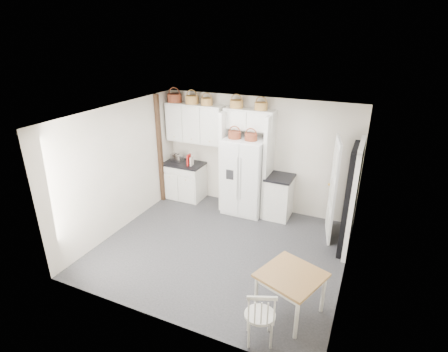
% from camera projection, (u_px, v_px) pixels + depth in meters
% --- Properties ---
extents(floor, '(4.50, 4.50, 0.00)m').
position_uv_depth(floor, '(221.00, 248.00, 6.75)').
color(floor, '#27262B').
rests_on(floor, ground).
extents(ceiling, '(4.50, 4.50, 0.00)m').
position_uv_depth(ceiling, '(220.00, 115.00, 5.76)').
color(ceiling, white).
rests_on(ceiling, wall_back).
extents(wall_back, '(4.50, 0.00, 4.50)m').
position_uv_depth(wall_back, '(257.00, 154.00, 7.94)').
color(wall_back, beige).
rests_on(wall_back, floor).
extents(wall_left, '(0.00, 4.00, 4.00)m').
position_uv_depth(wall_left, '(120.00, 168.00, 7.11)').
color(wall_left, beige).
rests_on(wall_left, floor).
extents(wall_right, '(0.00, 4.00, 4.00)m').
position_uv_depth(wall_right, '(352.00, 211.00, 5.40)').
color(wall_right, beige).
rests_on(wall_right, floor).
extents(refrigerator, '(0.90, 0.73, 1.75)m').
position_uv_depth(refrigerator, '(245.00, 176.00, 7.85)').
color(refrigerator, silver).
rests_on(refrigerator, floor).
extents(base_cab_left, '(0.95, 0.60, 0.88)m').
position_uv_depth(base_cab_left, '(185.00, 181.00, 8.69)').
color(base_cab_left, silver).
rests_on(base_cab_left, floor).
extents(base_cab_right, '(0.53, 0.63, 0.93)m').
position_uv_depth(base_cab_right, '(279.00, 197.00, 7.76)').
color(base_cab_right, silver).
rests_on(base_cab_right, floor).
extents(dining_table, '(1.05, 1.05, 0.68)m').
position_uv_depth(dining_table, '(290.00, 293.00, 5.10)').
color(dining_table, brown).
rests_on(dining_table, floor).
extents(windsor_chair, '(0.53, 0.51, 0.85)m').
position_uv_depth(windsor_chair, '(260.00, 315.00, 4.60)').
color(windsor_chair, silver).
rests_on(windsor_chair, floor).
extents(counter_left, '(0.99, 0.64, 0.04)m').
position_uv_depth(counter_left, '(184.00, 164.00, 8.52)').
color(counter_left, black).
rests_on(counter_left, base_cab_left).
extents(counter_right, '(0.57, 0.68, 0.04)m').
position_uv_depth(counter_right, '(280.00, 177.00, 7.58)').
color(counter_right, black).
rests_on(counter_right, base_cab_right).
extents(toaster, '(0.31, 0.21, 0.20)m').
position_uv_depth(toaster, '(177.00, 158.00, 8.52)').
color(toaster, silver).
rests_on(toaster, counter_left).
extents(cookbook_red, '(0.05, 0.18, 0.26)m').
position_uv_depth(cookbook_red, '(189.00, 160.00, 8.32)').
color(cookbook_red, '#A61714').
rests_on(cookbook_red, counter_left).
extents(cookbook_cream, '(0.03, 0.14, 0.21)m').
position_uv_depth(cookbook_cream, '(192.00, 161.00, 8.30)').
color(cookbook_cream, beige).
rests_on(cookbook_cream, counter_left).
extents(basket_upper_a, '(0.34, 0.34, 0.19)m').
position_uv_depth(basket_upper_a, '(175.00, 98.00, 8.12)').
color(basket_upper_a, '#5C241A').
rests_on(basket_upper_a, upper_cabinet).
extents(basket_upper_b, '(0.31, 0.31, 0.18)m').
position_uv_depth(basket_upper_b, '(192.00, 100.00, 7.95)').
color(basket_upper_b, '#9B5F32').
rests_on(basket_upper_b, upper_cabinet).
extents(basket_upper_c, '(0.27, 0.27, 0.15)m').
position_uv_depth(basket_upper_c, '(207.00, 102.00, 7.81)').
color(basket_upper_c, '#9B5F32').
rests_on(basket_upper_c, upper_cabinet).
extents(basket_bridge_a, '(0.29, 0.29, 0.16)m').
position_uv_depth(basket_bridge_a, '(236.00, 104.00, 7.54)').
color(basket_bridge_a, '#9B5F32').
rests_on(basket_bridge_a, bridge_cabinet).
extents(basket_bridge_b, '(0.28, 0.28, 0.16)m').
position_uv_depth(basket_bridge_b, '(261.00, 106.00, 7.33)').
color(basket_bridge_b, '#9B5F32').
rests_on(basket_bridge_b, bridge_cabinet).
extents(basket_fridge_a, '(0.28, 0.28, 0.15)m').
position_uv_depth(basket_fridge_a, '(235.00, 135.00, 7.49)').
color(basket_fridge_a, '#5C241A').
rests_on(basket_fridge_a, refrigerator).
extents(basket_fridge_b, '(0.27, 0.27, 0.15)m').
position_uv_depth(basket_fridge_b, '(251.00, 137.00, 7.35)').
color(basket_fridge_b, '#5C241A').
rests_on(basket_fridge_b, refrigerator).
extents(upper_cabinet, '(1.40, 0.34, 0.90)m').
position_uv_depth(upper_cabinet, '(195.00, 123.00, 8.14)').
color(upper_cabinet, silver).
rests_on(upper_cabinet, wall_back).
extents(bridge_cabinet, '(1.12, 0.34, 0.45)m').
position_uv_depth(bridge_cabinet, '(250.00, 119.00, 7.54)').
color(bridge_cabinet, silver).
rests_on(bridge_cabinet, wall_back).
extents(fridge_panel_left, '(0.08, 0.60, 2.30)m').
position_uv_depth(fridge_panel_left, '(226.00, 160.00, 8.00)').
color(fridge_panel_left, silver).
rests_on(fridge_panel_left, floor).
extents(fridge_panel_right, '(0.08, 0.60, 2.30)m').
position_uv_depth(fridge_panel_right, '(268.00, 167.00, 7.61)').
color(fridge_panel_right, silver).
rests_on(fridge_panel_right, floor).
extents(trim_post, '(0.09, 0.09, 2.60)m').
position_uv_depth(trim_post, '(160.00, 150.00, 8.23)').
color(trim_post, black).
rests_on(trim_post, floor).
extents(doorway_void, '(0.18, 0.85, 2.05)m').
position_uv_depth(doorway_void, '(351.00, 200.00, 6.39)').
color(doorway_void, black).
rests_on(doorway_void, floor).
extents(door_slab, '(0.21, 0.79, 2.05)m').
position_uv_depth(door_slab, '(333.00, 190.00, 6.80)').
color(door_slab, white).
rests_on(door_slab, floor).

